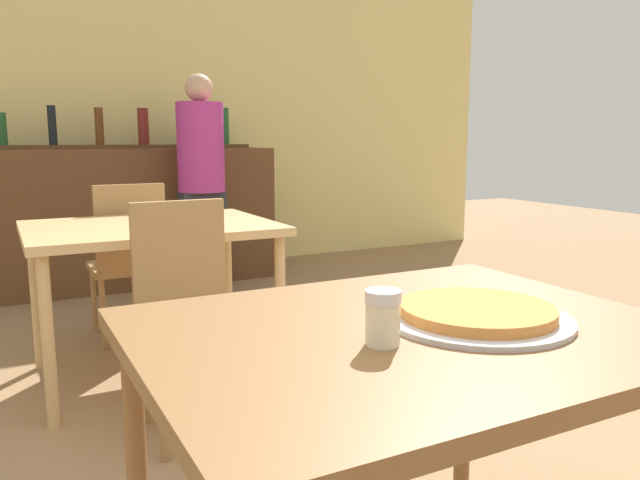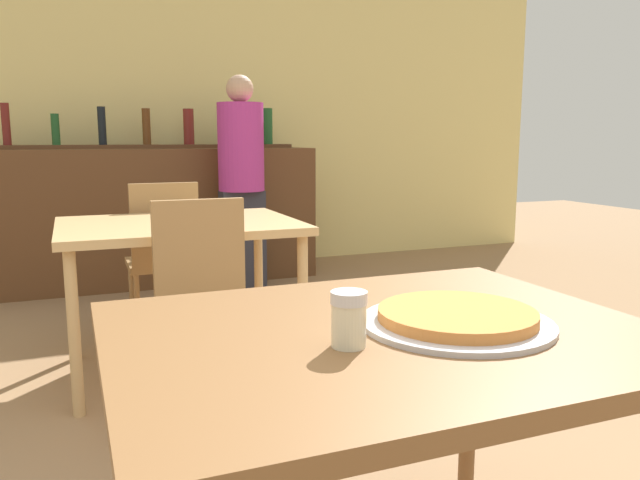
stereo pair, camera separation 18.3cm
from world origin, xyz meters
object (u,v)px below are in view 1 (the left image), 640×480
at_px(cheese_shaker, 383,317).
at_px(person_standing, 202,178).
at_px(chair_far_side_back, 129,254).
at_px(chair_far_side_front, 187,302).
at_px(pizza_tray, 477,314).

distance_m(cheese_shaker, person_standing, 3.55).
relative_size(chair_far_side_back, cheese_shaker, 8.38).
height_order(cheese_shaker, person_standing, person_standing).
distance_m(chair_far_side_front, cheese_shaker, 1.44).
relative_size(pizza_tray, person_standing, 0.26).
relative_size(cheese_shaker, person_standing, 0.07).
distance_m(pizza_tray, cheese_shaker, 0.28).
bearing_deg(person_standing, chair_far_side_front, -108.77).
distance_m(pizza_tray, person_standing, 3.48).
bearing_deg(chair_far_side_front, person_standing, 71.23).
relative_size(chair_far_side_front, chair_far_side_back, 1.00).
xyz_separation_m(chair_far_side_back, person_standing, (0.70, 0.88, 0.36)).
xyz_separation_m(chair_far_side_back, pizza_tray, (0.27, -2.57, 0.27)).
height_order(chair_far_side_back, cheese_shaker, chair_far_side_back).
bearing_deg(chair_far_side_back, cheese_shaker, 89.95).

